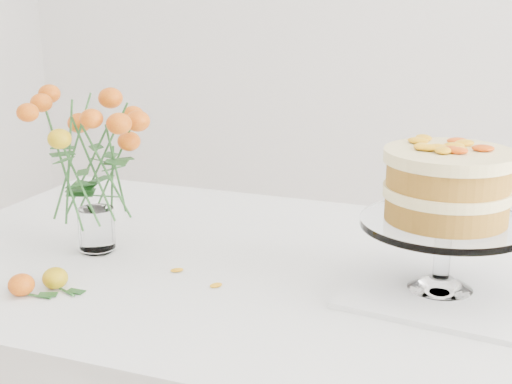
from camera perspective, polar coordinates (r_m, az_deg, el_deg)
table at (r=1.46m, az=-0.17°, el=-8.59°), size 1.43×0.93×0.76m
napkin at (r=1.32m, az=14.47°, el=-7.63°), size 0.34×0.34×0.01m
cake_stand at (r=1.26m, az=15.02°, el=-0.08°), size 0.29×0.29×0.26m
rose_vase at (r=1.45m, az=-13.03°, el=3.42°), size 0.32×0.32×0.37m
loose_rose_near at (r=1.34m, az=-15.76°, el=-6.66°), size 0.08×0.05×0.04m
loose_rose_far at (r=1.33m, az=-18.25°, el=-7.08°), size 0.08×0.05×0.04m
stray_petal_a at (r=1.38m, az=-6.35°, el=-6.24°), size 0.03×0.02×0.00m
stray_petal_b at (r=1.31m, az=-3.22°, el=-7.47°), size 0.03×0.02×0.00m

